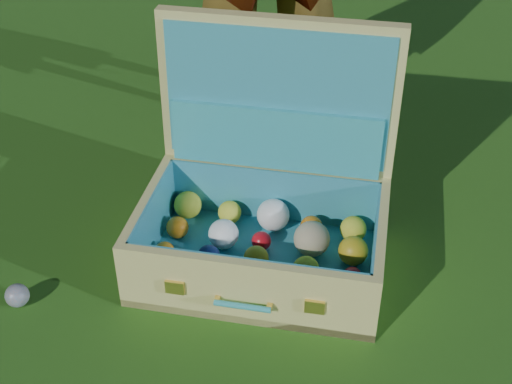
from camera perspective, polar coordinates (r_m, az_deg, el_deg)
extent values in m
plane|color=#215114|center=(1.85, -0.49, -7.45)|extent=(60.00, 60.00, 0.00)
sphere|color=teal|center=(1.88, -18.57, -7.85)|extent=(0.06, 0.06, 0.06)
cube|color=#DED377|center=(1.90, 0.38, -5.82)|extent=(0.73, 0.61, 0.02)
cube|color=#DED377|center=(1.70, -0.89, -8.05)|extent=(0.60, 0.23, 0.19)
cube|color=#DED377|center=(2.00, 1.46, -0.35)|extent=(0.60, 0.23, 0.19)
cube|color=#DED377|center=(1.91, -8.57, -2.72)|extent=(0.15, 0.36, 0.19)
cube|color=#DED377|center=(1.82, 9.80, -5.00)|extent=(0.15, 0.36, 0.19)
cube|color=teal|center=(1.89, 0.38, -5.48)|extent=(0.67, 0.55, 0.01)
cube|color=teal|center=(1.70, -0.79, -7.43)|extent=(0.55, 0.20, 0.17)
cube|color=teal|center=(1.98, 1.39, -0.32)|extent=(0.55, 0.20, 0.17)
cube|color=teal|center=(1.90, -8.18, -2.50)|extent=(0.13, 0.35, 0.17)
cube|color=teal|center=(1.82, 9.38, -4.67)|extent=(0.13, 0.35, 0.17)
cube|color=#DED377|center=(1.87, 1.79, 7.84)|extent=(0.61, 0.26, 0.42)
cube|color=teal|center=(1.85, 1.67, 7.55)|extent=(0.55, 0.21, 0.37)
cube|color=teal|center=(1.89, 1.55, 4.25)|extent=(0.54, 0.21, 0.18)
cube|color=#F2C659|center=(1.72, -6.51, -7.60)|extent=(0.05, 0.02, 0.04)
cube|color=#F2C659|center=(1.67, 4.71, -9.16)|extent=(0.05, 0.02, 0.04)
cylinder|color=teal|center=(1.69, -1.10, -9.13)|extent=(0.13, 0.06, 0.01)
cube|color=#F2C659|center=(1.70, -3.13, -8.63)|extent=(0.02, 0.02, 0.01)
cube|color=#F2C659|center=(1.68, 1.08, -9.23)|extent=(0.02, 0.02, 0.01)
sphere|color=white|center=(1.82, -7.65, -6.34)|extent=(0.06, 0.06, 0.06)
sphere|color=beige|center=(1.78, -4.27, -7.00)|extent=(0.07, 0.07, 0.07)
sphere|color=yellow|center=(1.78, -0.71, -7.13)|extent=(0.06, 0.06, 0.06)
sphere|color=#0F1C4C|center=(1.75, 3.64, -7.82)|extent=(0.07, 0.07, 0.07)
sphere|color=yellow|center=(1.75, 7.38, -8.20)|extent=(0.06, 0.06, 0.06)
sphere|color=orange|center=(1.88, -7.33, -4.75)|extent=(0.05, 0.05, 0.05)
sphere|color=#0F1C4C|center=(1.85, -3.80, -5.12)|extent=(0.06, 0.06, 0.06)
sphere|color=gold|center=(1.84, 0.01, -5.32)|extent=(0.07, 0.07, 0.07)
sphere|color=yellow|center=(1.81, 4.01, -6.20)|extent=(0.07, 0.07, 0.07)
sphere|color=red|center=(1.81, 7.71, -6.72)|extent=(0.05, 0.05, 0.05)
sphere|color=orange|center=(1.95, -6.30, -2.83)|extent=(0.06, 0.06, 0.06)
sphere|color=white|center=(1.90, -2.62, -3.38)|extent=(0.08, 0.08, 0.08)
sphere|color=red|center=(1.90, 0.43, -3.94)|extent=(0.05, 0.05, 0.05)
sphere|color=beige|center=(1.88, 4.48, -3.76)|extent=(0.10, 0.10, 0.10)
sphere|color=gold|center=(1.87, 7.78, -4.68)|extent=(0.08, 0.08, 0.08)
sphere|color=yellow|center=(2.02, -5.48, -1.03)|extent=(0.08, 0.08, 0.08)
sphere|color=yellow|center=(1.99, -2.13, -1.63)|extent=(0.07, 0.07, 0.07)
sphere|color=white|center=(1.96, 1.38, -1.85)|extent=(0.09, 0.09, 0.09)
sphere|color=orange|center=(1.95, 4.45, -2.79)|extent=(0.06, 0.06, 0.06)
sphere|color=yellow|center=(1.94, 7.78, -2.95)|extent=(0.07, 0.07, 0.07)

